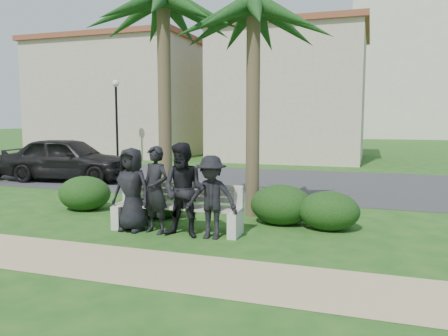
{
  "coord_description": "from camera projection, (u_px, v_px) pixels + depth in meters",
  "views": [
    {
      "loc": [
        3.42,
        -7.67,
        2.29
      ],
      "look_at": [
        0.52,
        1.0,
        1.27
      ],
      "focal_mm": 35.0,
      "sensor_mm": 36.0,
      "label": 1
    }
  ],
  "objects": [
    {
      "name": "street_lamp",
      "position": [
        116.0,
        106.0,
        22.38
      ],
      "size": [
        0.36,
        0.36,
        4.29
      ],
      "color": "black",
      "rests_on": "ground"
    },
    {
      "name": "ground",
      "position": [
        183.0,
        237.0,
        8.56
      ],
      "size": [
        160.0,
        160.0,
        0.0
      ],
      "primitive_type": "plane",
      "color": "#1A4E16",
      "rests_on": "ground"
    },
    {
      "name": "stucco_bldg_left",
      "position": [
        126.0,
        98.0,
        28.9
      ],
      "size": [
        10.4,
        8.4,
        7.3
      ],
      "color": "#BBAC8C",
      "rests_on": "ground"
    },
    {
      "name": "car_a",
      "position": [
        68.0,
        159.0,
        16.28
      ],
      "size": [
        4.99,
        2.49,
        1.63
      ],
      "primitive_type": "imported",
      "rotation": [
        0.0,
        0.0,
        1.69
      ],
      "color": "black",
      "rests_on": "ground"
    },
    {
      "name": "footpath",
      "position": [
        137.0,
        265.0,
        6.86
      ],
      "size": [
        30.0,
        1.6,
        0.01
      ],
      "primitive_type": "cube",
      "color": "tan",
      "rests_on": "ground"
    },
    {
      "name": "palm_right",
      "position": [
        254.0,
        9.0,
        9.93
      ],
      "size": [
        3.0,
        3.0,
        5.76
      ],
      "color": "brown",
      "rests_on": "ground"
    },
    {
      "name": "hedge_b",
      "position": [
        163.0,
        199.0,
        10.29
      ],
      "size": [
        1.28,
        1.05,
        0.83
      ],
      "primitive_type": "ellipsoid",
      "color": "black",
      "rests_on": "ground"
    },
    {
      "name": "hedge_c",
      "position": [
        149.0,
        200.0,
        10.23
      ],
      "size": [
        1.27,
        1.05,
        0.83
      ],
      "primitive_type": "ellipsoid",
      "color": "black",
      "rests_on": "ground"
    },
    {
      "name": "palm_left",
      "position": [
        163.0,
        2.0,
        10.36
      ],
      "size": [
        3.0,
        3.0,
        6.03
      ],
      "color": "brown",
      "rests_on": "ground"
    },
    {
      "name": "man_b",
      "position": [
        155.0,
        190.0,
        8.75
      ],
      "size": [
        0.73,
        0.58,
        1.76
      ],
      "primitive_type": "imported",
      "rotation": [
        0.0,
        0.0,
        -0.28
      ],
      "color": "black",
      "rests_on": "ground"
    },
    {
      "name": "park_bench",
      "position": [
        177.0,
        211.0,
        8.95
      ],
      "size": [
        2.7,
        0.7,
        0.94
      ],
      "rotation": [
        0.0,
        0.0,
        0.03
      ],
      "color": "#A39789",
      "rests_on": "ground"
    },
    {
      "name": "hedge_e",
      "position": [
        281.0,
        204.0,
        9.59
      ],
      "size": [
        1.36,
        1.13,
        0.89
      ],
      "primitive_type": "ellipsoid",
      "color": "black",
      "rests_on": "ground"
    },
    {
      "name": "man_c",
      "position": [
        184.0,
        190.0,
        8.43
      ],
      "size": [
        0.91,
        0.72,
        1.85
      ],
      "primitive_type": "imported",
      "rotation": [
        0.0,
        0.0,
        -0.02
      ],
      "color": "black",
      "rests_on": "ground"
    },
    {
      "name": "hedge_a",
      "position": [
        85.0,
        192.0,
        11.08
      ],
      "size": [
        1.36,
        1.12,
        0.88
      ],
      "primitive_type": "ellipsoid",
      "color": "black",
      "rests_on": "ground"
    },
    {
      "name": "hedge_f",
      "position": [
        329.0,
        210.0,
        9.09
      ],
      "size": [
        1.27,
        1.05,
        0.83
      ],
      "primitive_type": "ellipsoid",
      "color": "black",
      "rests_on": "ground"
    },
    {
      "name": "man_a",
      "position": [
        132.0,
        189.0,
        8.93
      ],
      "size": [
        0.89,
        0.62,
        1.72
      ],
      "primitive_type": "imported",
      "rotation": [
        0.0,
        0.0,
        -0.09
      ],
      "color": "black",
      "rests_on": "ground"
    },
    {
      "name": "asphalt_street",
      "position": [
        271.0,
        182.0,
        16.1
      ],
      "size": [
        160.0,
        8.0,
        0.01
      ],
      "primitive_type": "cube",
      "color": "#2D2D30",
      "rests_on": "ground"
    },
    {
      "name": "man_d",
      "position": [
        211.0,
        197.0,
        8.35
      ],
      "size": [
        1.06,
        0.63,
        1.61
      ],
      "primitive_type": "imported",
      "rotation": [
        0.0,
        0.0,
        0.03
      ],
      "color": "black",
      "rests_on": "ground"
    },
    {
      "name": "stucco_bldg_right",
      "position": [
        292.0,
        96.0,
        25.43
      ],
      "size": [
        8.4,
        8.4,
        7.3
      ],
      "color": "#BBAC8C",
      "rests_on": "ground"
    }
  ]
}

